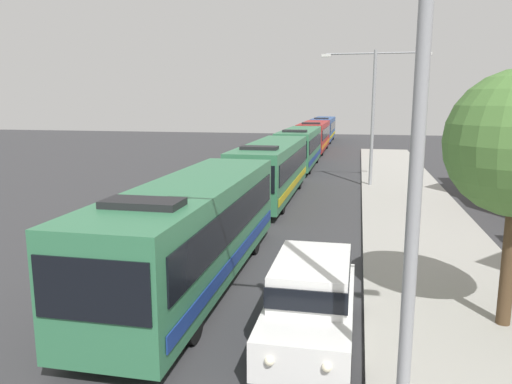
{
  "coord_description": "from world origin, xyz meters",
  "views": [
    {
      "loc": [
        3.3,
        0.7,
        5.36
      ],
      "look_at": [
        -0.36,
        18.21,
        2.0
      ],
      "focal_mm": 34.39,
      "sensor_mm": 36.0,
      "label": 1
    }
  ],
  "objects_px": {
    "bus_rear": "(323,128)",
    "white_suv": "(311,298)",
    "bus_middle": "(300,147)",
    "bus_fourth_in_line": "(314,135)",
    "streetlamp_near": "(420,112)",
    "bus_lead": "(194,228)",
    "streetlamp_mid": "(373,103)",
    "bus_second_in_line": "(272,168)"
  },
  "relations": [
    {
      "from": "bus_rear",
      "to": "white_suv",
      "type": "height_order",
      "value": "bus_rear"
    },
    {
      "from": "bus_middle",
      "to": "white_suv",
      "type": "distance_m",
      "value": 29.08
    },
    {
      "from": "bus_middle",
      "to": "bus_fourth_in_line",
      "type": "bearing_deg",
      "value": 90.0
    },
    {
      "from": "streetlamp_near",
      "to": "bus_lead",
      "type": "bearing_deg",
      "value": 131.4
    },
    {
      "from": "bus_fourth_in_line",
      "to": "bus_rear",
      "type": "bearing_deg",
      "value": 90.0
    },
    {
      "from": "bus_rear",
      "to": "bus_middle",
      "type": "bearing_deg",
      "value": -90.0
    },
    {
      "from": "bus_middle",
      "to": "bus_rear",
      "type": "height_order",
      "value": "same"
    },
    {
      "from": "bus_lead",
      "to": "streetlamp_near",
      "type": "relative_size",
      "value": 1.39
    },
    {
      "from": "streetlamp_mid",
      "to": "white_suv",
      "type": "bearing_deg",
      "value": -94.69
    },
    {
      "from": "streetlamp_mid",
      "to": "bus_fourth_in_line",
      "type": "bearing_deg",
      "value": 104.55
    },
    {
      "from": "bus_second_in_line",
      "to": "bus_fourth_in_line",
      "type": "bearing_deg",
      "value": 90.0
    },
    {
      "from": "bus_second_in_line",
      "to": "bus_rear",
      "type": "height_order",
      "value": "same"
    },
    {
      "from": "bus_rear",
      "to": "streetlamp_near",
      "type": "height_order",
      "value": "streetlamp_near"
    },
    {
      "from": "bus_middle",
      "to": "bus_fourth_in_line",
      "type": "relative_size",
      "value": 0.92
    },
    {
      "from": "streetlamp_mid",
      "to": "bus_second_in_line",
      "type": "bearing_deg",
      "value": -138.29
    },
    {
      "from": "bus_lead",
      "to": "bus_middle",
      "type": "bearing_deg",
      "value": 90.0
    },
    {
      "from": "bus_middle",
      "to": "bus_second_in_line",
      "type": "bearing_deg",
      "value": -90.0
    },
    {
      "from": "bus_second_in_line",
      "to": "bus_middle",
      "type": "distance_m",
      "value": 12.93
    },
    {
      "from": "white_suv",
      "to": "streetlamp_mid",
      "type": "relative_size",
      "value": 0.59
    },
    {
      "from": "bus_lead",
      "to": "bus_fourth_in_line",
      "type": "height_order",
      "value": "same"
    },
    {
      "from": "bus_lead",
      "to": "bus_fourth_in_line",
      "type": "relative_size",
      "value": 0.93
    },
    {
      "from": "bus_second_in_line",
      "to": "bus_middle",
      "type": "height_order",
      "value": "same"
    },
    {
      "from": "bus_middle",
      "to": "bus_fourth_in_line",
      "type": "xyz_separation_m",
      "value": [
        0.0,
        12.68,
        0.0
      ]
    },
    {
      "from": "bus_second_in_line",
      "to": "bus_middle",
      "type": "bearing_deg",
      "value": 90.0
    },
    {
      "from": "white_suv",
      "to": "streetlamp_near",
      "type": "height_order",
      "value": "streetlamp_near"
    },
    {
      "from": "white_suv",
      "to": "bus_second_in_line",
      "type": "bearing_deg",
      "value": 103.08
    },
    {
      "from": "white_suv",
      "to": "bus_middle",
      "type": "bearing_deg",
      "value": 97.31
    },
    {
      "from": "bus_lead",
      "to": "bus_fourth_in_line",
      "type": "bearing_deg",
      "value": 90.0
    },
    {
      "from": "bus_rear",
      "to": "streetlamp_near",
      "type": "relative_size",
      "value": 1.5
    },
    {
      "from": "bus_fourth_in_line",
      "to": "bus_rear",
      "type": "height_order",
      "value": "same"
    },
    {
      "from": "bus_fourth_in_line",
      "to": "streetlamp_mid",
      "type": "distance_m",
      "value": 21.76
    },
    {
      "from": "bus_lead",
      "to": "bus_second_in_line",
      "type": "distance_m",
      "value": 13.04
    },
    {
      "from": "bus_rear",
      "to": "bus_lead",
      "type": "bearing_deg",
      "value": -90.0
    },
    {
      "from": "bus_fourth_in_line",
      "to": "streetlamp_mid",
      "type": "xyz_separation_m",
      "value": [
        5.4,
        -20.79,
        3.5
      ]
    },
    {
      "from": "bus_lead",
      "to": "streetlamp_near",
      "type": "distance_m",
      "value": 8.89
    },
    {
      "from": "bus_rear",
      "to": "streetlamp_near",
      "type": "bearing_deg",
      "value": -84.69
    },
    {
      "from": "bus_second_in_line",
      "to": "streetlamp_near",
      "type": "xyz_separation_m",
      "value": [
        5.4,
        -19.16,
        3.51
      ]
    },
    {
      "from": "bus_second_in_line",
      "to": "bus_lead",
      "type": "bearing_deg",
      "value": -90.0
    },
    {
      "from": "bus_middle",
      "to": "streetlamp_near",
      "type": "xyz_separation_m",
      "value": [
        5.4,
        -32.09,
        3.51
      ]
    },
    {
      "from": "bus_lead",
      "to": "white_suv",
      "type": "bearing_deg",
      "value": -37.89
    },
    {
      "from": "bus_second_in_line",
      "to": "bus_rear",
      "type": "relative_size",
      "value": 0.95
    },
    {
      "from": "bus_rear",
      "to": "bus_fourth_in_line",
      "type": "bearing_deg",
      "value": -90.0
    }
  ]
}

